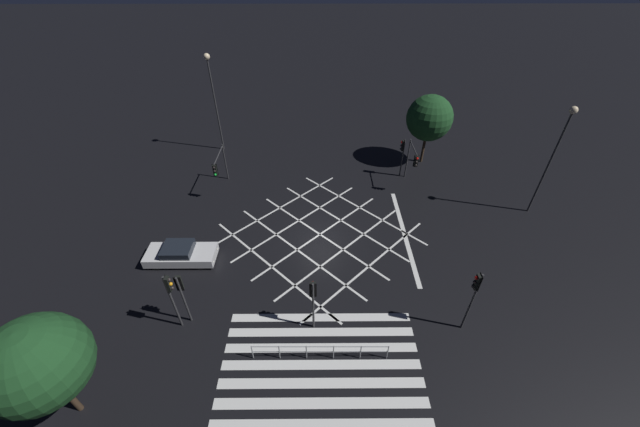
# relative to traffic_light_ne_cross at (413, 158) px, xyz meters

# --- Properties ---
(ground_plane) EXTENTS (200.00, 200.00, 0.00)m
(ground_plane) POSITION_rel_traffic_light_ne_cross_xyz_m (-7.30, -5.97, -2.57)
(ground_plane) COLOR black
(road_markings) EXTENTS (14.55, 19.71, 0.01)m
(road_markings) POSITION_rel_traffic_light_ne_cross_xyz_m (-6.98, -12.00, -2.57)
(road_markings) COLOR silver
(road_markings) RESTS_ON ground_plane
(traffic_light_ne_cross) EXTENTS (0.36, 2.68, 3.49)m
(traffic_light_ne_cross) POSITION_rel_traffic_light_ne_cross_xyz_m (0.00, 0.00, 0.00)
(traffic_light_ne_cross) COLOR #2D2D30
(traffic_light_ne_cross) RESTS_ON ground_plane
(traffic_light_se_main) EXTENTS (0.39, 0.36, 4.13)m
(traffic_light_se_main) POSITION_rel_traffic_light_ne_cross_xyz_m (0.07, -13.42, 0.38)
(traffic_light_se_main) COLOR #2D2D30
(traffic_light_se_main) RESTS_ON ground_plane
(traffic_light_sw_main) EXTENTS (0.39, 0.36, 3.82)m
(traffic_light_sw_main) POSITION_rel_traffic_light_ne_cross_xyz_m (-14.63, -13.18, 0.16)
(traffic_light_sw_main) COLOR #2D2D30
(traffic_light_sw_main) RESTS_ON ground_plane
(traffic_light_sw_cross) EXTENTS (0.36, 0.39, 3.40)m
(traffic_light_sw_cross) POSITION_rel_traffic_light_ne_cross_xyz_m (-14.30, -12.78, -0.14)
(traffic_light_sw_cross) COLOR #2D2D30
(traffic_light_sw_cross) RESTS_ON ground_plane
(traffic_light_median_south) EXTENTS (0.36, 0.39, 3.41)m
(traffic_light_median_south) POSITION_rel_traffic_light_ne_cross_xyz_m (-7.68, -13.22, -0.13)
(traffic_light_median_south) COLOR #2D2D30
(traffic_light_median_south) RESTS_ON ground_plane
(traffic_light_nw_cross) EXTENTS (0.36, 3.22, 3.22)m
(traffic_light_nw_cross) POSITION_rel_traffic_light_ne_cross_xyz_m (-15.06, -0.60, -0.18)
(traffic_light_nw_cross) COLOR #2D2D30
(traffic_light_nw_cross) RESTS_ON ground_plane
(traffic_light_ne_main) EXTENTS (0.39, 0.36, 3.36)m
(traffic_light_ne_main) POSITION_rel_traffic_light_ne_cross_xyz_m (-0.49, 1.61, -0.17)
(traffic_light_ne_main) COLOR #2D2D30
(traffic_light_ne_main) RESTS_ON ground_plane
(street_lamp_east) EXTENTS (0.53, 0.53, 8.71)m
(street_lamp_east) POSITION_rel_traffic_light_ne_cross_xyz_m (-16.52, 6.48, 3.61)
(street_lamp_east) COLOR #2D2D30
(street_lamp_east) RESTS_ON ground_plane
(street_lamp_west) EXTENTS (0.49, 0.49, 8.12)m
(street_lamp_west) POSITION_rel_traffic_light_ne_cross_xyz_m (8.35, -3.40, 3.06)
(street_lamp_west) COLOR #2D2D30
(street_lamp_west) RESTS_ON ground_plane
(street_tree_near) EXTENTS (3.86, 3.86, 6.10)m
(street_tree_near) POSITION_rel_traffic_light_ne_cross_xyz_m (1.98, 3.99, 1.59)
(street_tree_near) COLOR #38281C
(street_tree_near) RESTS_ON ground_plane
(street_tree_far) EXTENTS (3.78, 3.78, 5.71)m
(street_tree_far) POSITION_rel_traffic_light_ne_cross_xyz_m (-17.94, -17.41, 1.24)
(street_tree_far) COLOR #38281C
(street_tree_far) RESTS_ON ground_plane
(waiting_car) EXTENTS (4.34, 1.78, 1.21)m
(waiting_car) POSITION_rel_traffic_light_ne_cross_xyz_m (-16.11, -8.39, -2.00)
(waiting_car) COLOR silver
(waiting_car) RESTS_ON ground_plane
(pedestrian_railing) EXTENTS (6.61, 0.09, 1.05)m
(pedestrian_railing) POSITION_rel_traffic_light_ne_cross_xyz_m (-7.35, -15.11, -1.91)
(pedestrian_railing) COLOR gray
(pedestrian_railing) RESTS_ON ground_plane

